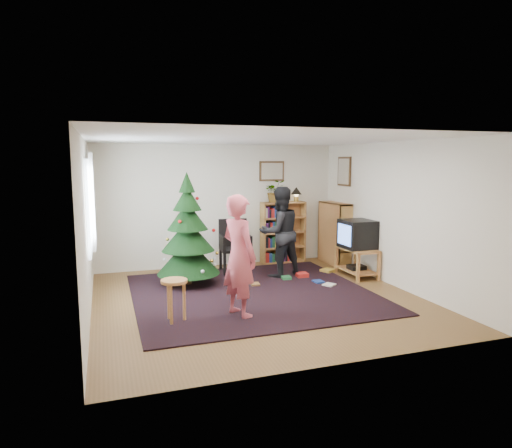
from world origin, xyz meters
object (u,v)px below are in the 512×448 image
object	(u,v)px
picture_back	(272,171)
bookshelf_right	(335,233)
christmas_tree	(188,239)
potted_plant	(274,191)
bookshelf_back	(283,231)
tv_stand	(357,260)
table_lamp	(296,192)
armchair	(234,243)
stool	(174,289)
person_standing	(239,256)
person_by_chair	(280,232)
crt_tv	(357,234)
picture_right	(344,171)

from	to	relation	value
picture_back	bookshelf_right	xyz separation A→B (m)	(1.19, -0.62, -1.29)
christmas_tree	potted_plant	size ratio (longest dim) A/B	4.26
picture_back	bookshelf_back	distance (m)	1.31
tv_stand	table_lamp	xyz separation A→B (m)	(-0.56, 1.60, 1.19)
armchair	stool	xyz separation A→B (m)	(-1.54, -2.52, -0.10)
person_standing	picture_back	bearing A→B (deg)	-49.41
bookshelf_right	christmas_tree	bearing A→B (deg)	102.20
picture_back	table_lamp	world-z (taller)	picture_back
christmas_tree	person_by_chair	bearing A→B (deg)	1.47
picture_back	crt_tv	bearing A→B (deg)	-58.34
christmas_tree	stool	xyz separation A→B (m)	(-0.51, -1.80, -0.37)
person_standing	crt_tv	bearing A→B (deg)	-84.30
person_by_chair	stool	bearing A→B (deg)	30.18
person_standing	armchair	bearing A→B (deg)	-35.69
picture_back	picture_right	xyz separation A→B (m)	(1.33, -0.73, 0.00)
tv_stand	person_by_chair	distance (m)	1.55
armchair	potted_plant	world-z (taller)	potted_plant
table_lamp	person_by_chair	bearing A→B (deg)	-125.87
bookshelf_right	crt_tv	xyz separation A→B (m)	(-0.12, -1.11, 0.15)
person_standing	stool	bearing A→B (deg)	67.04
person_by_chair	bookshelf_back	bearing A→B (deg)	-123.85
table_lamp	bookshelf_back	bearing A→B (deg)	180.00
christmas_tree	bookshelf_back	bearing A→B (deg)	27.69
armchair	stool	distance (m)	2.95
picture_back	person_by_chair	distance (m)	1.71
bookshelf_back	armchair	xyz separation A→B (m)	(-1.23, -0.46, -0.11)
armchair	person_by_chair	world-z (taller)	person_by_chair
stool	person_standing	distance (m)	0.99
christmas_tree	person_standing	size ratio (longest dim) A/B	1.15
stool	potted_plant	bearing A→B (deg)	49.23
person_standing	table_lamp	distance (m)	3.76
stool	bookshelf_back	bearing A→B (deg)	47.10
potted_plant	table_lamp	bearing A→B (deg)	-0.00
picture_right	stool	distance (m)	4.80
picture_back	person_standing	bearing A→B (deg)	-117.78
bookshelf_back	tv_stand	world-z (taller)	bookshelf_back
picture_back	christmas_tree	xyz separation A→B (m)	(-2.04, -1.32, -1.12)
picture_back	stool	xyz separation A→B (m)	(-2.56, -3.11, -1.49)
armchair	potted_plant	size ratio (longest dim) A/B	2.21
bookshelf_back	table_lamp	xyz separation A→B (m)	(0.30, -0.00, 0.85)
bookshelf_right	person_standing	xyz separation A→B (m)	(-2.84, -2.52, 0.20)
bookshelf_back	person_standing	xyz separation A→B (m)	(-1.86, -3.00, 0.20)
picture_right	person_standing	distance (m)	3.98
picture_right	stool	bearing A→B (deg)	-148.38
christmas_tree	crt_tv	world-z (taller)	christmas_tree
picture_right	crt_tv	world-z (taller)	picture_right
picture_back	christmas_tree	bearing A→B (deg)	-147.15
picture_back	tv_stand	size ratio (longest dim) A/B	0.63
bookshelf_back	crt_tv	distance (m)	1.82
bookshelf_right	stool	distance (m)	4.51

